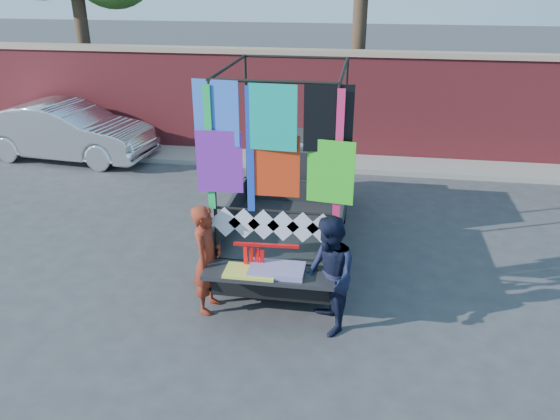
# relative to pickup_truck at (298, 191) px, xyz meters

# --- Properties ---
(ground) EXTENTS (90.00, 90.00, 0.00)m
(ground) POSITION_rel_pickup_truck_xyz_m (-0.21, -2.45, -0.80)
(ground) COLOR #38383A
(ground) RESTS_ON ground
(brick_wall) EXTENTS (30.00, 0.45, 2.61)m
(brick_wall) POSITION_rel_pickup_truck_xyz_m (-0.21, 4.55, 0.53)
(brick_wall) COLOR #9B2D35
(brick_wall) RESTS_ON ground
(curb) EXTENTS (30.00, 1.20, 0.12)m
(curb) POSITION_rel_pickup_truck_xyz_m (-0.21, 3.85, -0.74)
(curb) COLOR gray
(curb) RESTS_ON ground
(pickup_truck) EXTENTS (2.01, 5.04, 3.17)m
(pickup_truck) POSITION_rel_pickup_truck_xyz_m (0.00, 0.00, 0.00)
(pickup_truck) COLOR black
(pickup_truck) RESTS_ON ground
(sedan) EXTENTS (4.39, 1.88, 1.41)m
(sedan) POSITION_rel_pickup_truck_xyz_m (-6.16, 3.29, -0.09)
(sedan) COLOR silver
(sedan) RESTS_ON ground
(woman) EXTENTS (0.43, 0.60, 1.56)m
(woman) POSITION_rel_pickup_truck_xyz_m (-0.89, -2.58, -0.02)
(woman) COLOR maroon
(woman) RESTS_ON ground
(man) EXTENTS (0.83, 0.93, 1.59)m
(man) POSITION_rel_pickup_truck_xyz_m (0.77, -2.80, -0.00)
(man) COLOR black
(man) RESTS_ON ground
(streamer_bundle) EXTENTS (0.85, 0.09, 0.59)m
(streamer_bundle) POSITION_rel_pickup_truck_xyz_m (-0.15, -2.70, 0.14)
(streamer_bundle) COLOR red
(streamer_bundle) RESTS_ON ground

